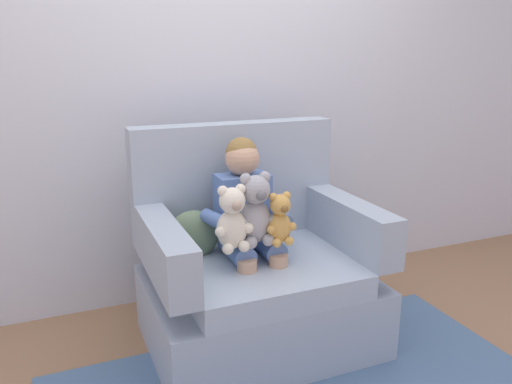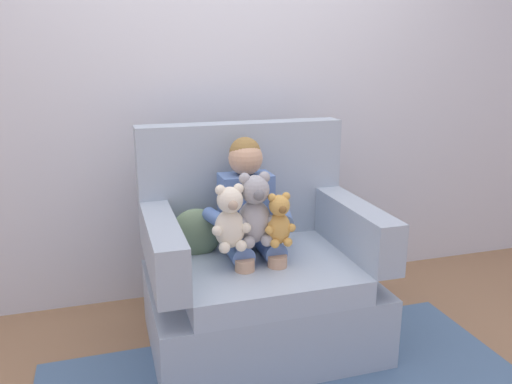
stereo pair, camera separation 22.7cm
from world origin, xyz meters
TOP-DOWN VIEW (x-y plane):
  - ground_plane at (0.00, 0.00)m, footprint 8.00×8.00m
  - back_wall at (0.00, 0.74)m, footprint 6.00×0.10m
  - armchair at (0.00, 0.05)m, footprint 1.10×0.84m
  - seated_child at (-0.04, 0.06)m, footprint 0.45×0.39m
  - plush_honey at (0.05, -0.13)m, footprint 0.15×0.12m
  - plush_grey at (-0.05, -0.08)m, footprint 0.21×0.17m
  - plush_cream at (-0.18, -0.11)m, footprint 0.18×0.15m
  - throw_pillow at (-0.29, 0.15)m, footprint 0.27×0.13m

SIDE VIEW (x-z plane):
  - ground_plane at x=0.00m, z-range 0.00..0.00m
  - armchair at x=0.00m, z-range -0.20..0.90m
  - throw_pillow at x=-0.29m, z-range 0.45..0.71m
  - seated_child at x=-0.04m, z-range 0.28..1.10m
  - plush_honey at x=0.05m, z-range 0.58..0.83m
  - plush_cream at x=-0.18m, z-range 0.58..0.88m
  - plush_grey at x=-0.05m, z-range 0.57..0.92m
  - back_wall at x=0.00m, z-range 0.00..2.60m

